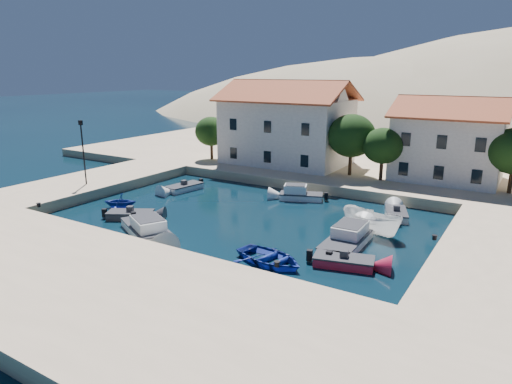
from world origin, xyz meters
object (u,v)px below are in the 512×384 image
boat_east (371,233)px  lamppost (83,146)px  building_mid (449,138)px  cabin_cruiser_east (346,240)px  cabin_cruiser_south (145,227)px  rowboat_south (270,263)px  building_left (287,122)px

boat_east → lamppost: bearing=117.0°
building_mid → cabin_cruiser_east: size_ratio=1.86×
cabin_cruiser_south → cabin_cruiser_east: bearing=49.5°
rowboat_south → boat_east: (3.68, 8.77, 0.00)m
building_left → rowboat_south: 28.45m
cabin_cruiser_south → boat_east: bearing=60.0°
building_left → cabin_cruiser_south: (1.61, -25.15, -5.46)m
building_mid → cabin_cruiser_south: 31.22m
building_mid → cabin_cruiser_south: size_ratio=1.78×
lamppost → rowboat_south: size_ratio=1.31×
building_mid → boat_east: size_ratio=2.03×
cabin_cruiser_south → rowboat_south: cabin_cruiser_south is taller
lamppost → rowboat_south: 24.72m
building_mid → lamppost: building_mid is taller
building_mid → lamppost: (-29.50, -21.00, -0.47)m
cabin_cruiser_east → rowboat_south: bearing=147.7°
cabin_cruiser_east → building_left: bearing=35.8°
cabin_cruiser_east → boat_east: size_ratio=1.09×
rowboat_south → cabin_cruiser_east: (3.06, 5.23, 0.48)m
rowboat_south → cabin_cruiser_east: bearing=-19.0°
rowboat_south → building_mid: bearing=-1.2°
building_mid → lamppost: size_ratio=1.69×
building_left → boat_east: size_ratio=2.85×
building_left → cabin_cruiser_south: bearing=-86.3°
lamppost → cabin_cruiser_east: lamppost is taller
building_mid → lamppost: 36.21m
building_mid → cabin_cruiser_east: building_mid is taller
lamppost → building_mid: bearing=35.4°
lamppost → boat_east: bearing=7.9°
building_mid → cabin_cruiser_south: building_mid is taller
building_mid → building_left: bearing=-176.8°
building_left → building_mid: size_ratio=1.40×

